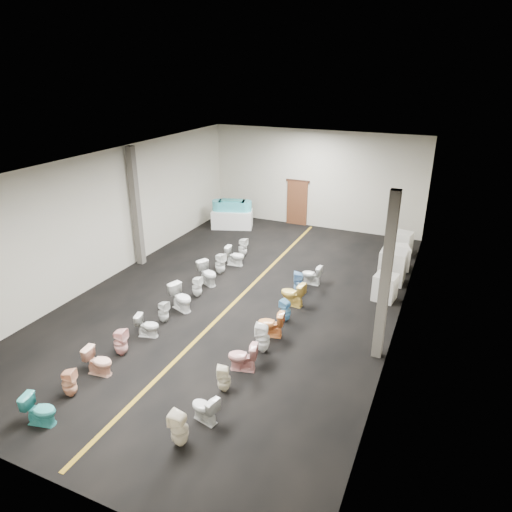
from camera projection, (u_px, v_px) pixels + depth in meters
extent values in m
plane|color=black|center=(240.00, 297.00, 15.18)|extent=(16.00, 16.00, 0.00)
plane|color=black|center=(238.00, 162.00, 13.44)|extent=(16.00, 16.00, 0.00)
plane|color=#B8B29D|center=(315.00, 180.00, 21.06)|extent=(10.00, 0.00, 10.00)
plane|color=#B8B29D|center=(29.00, 383.00, 7.56)|extent=(10.00, 0.00, 10.00)
plane|color=#B8B29D|center=(113.00, 214.00, 16.18)|extent=(0.00, 16.00, 16.00)
plane|color=#B8B29D|center=(404.00, 259.00, 12.44)|extent=(0.00, 16.00, 16.00)
cube|color=#916B15|center=(240.00, 297.00, 15.18)|extent=(0.12, 15.60, 0.01)
cube|color=#562D19|center=(297.00, 203.00, 21.77)|extent=(1.00, 0.10, 2.10)
cube|color=#331C11|center=(298.00, 181.00, 21.36)|extent=(1.15, 0.08, 0.10)
cube|color=#59544C|center=(136.00, 207.00, 16.93)|extent=(0.25, 0.25, 4.50)
cube|color=#59544C|center=(386.00, 279.00, 11.27)|extent=(0.25, 0.25, 4.50)
cube|color=white|center=(232.00, 219.00, 21.56)|extent=(2.09, 1.52, 0.83)
cube|color=#46BECC|center=(232.00, 206.00, 21.31)|extent=(1.34, 0.99, 0.50)
cylinder|color=#46BECC|center=(219.00, 206.00, 21.37)|extent=(0.66, 0.66, 0.50)
cylinder|color=#46BECC|center=(245.00, 206.00, 21.25)|extent=(0.66, 0.66, 0.50)
cube|color=teal|center=(232.00, 202.00, 21.23)|extent=(1.09, 0.74, 0.20)
cube|color=beige|center=(385.00, 287.00, 14.85)|extent=(0.77, 0.77, 0.88)
cube|color=beige|center=(392.00, 266.00, 16.02)|extent=(0.89, 0.89, 1.19)
cube|color=silver|center=(397.00, 257.00, 17.17)|extent=(0.99, 0.99, 0.89)
cube|color=silver|center=(403.00, 243.00, 18.43)|extent=(0.77, 0.77, 0.94)
imported|color=teal|center=(40.00, 410.00, 9.68)|extent=(0.78, 0.55, 0.72)
imported|color=#F3B088|center=(69.00, 383.00, 10.50)|extent=(0.41, 0.41, 0.72)
imported|color=#FFC0A2|center=(99.00, 361.00, 11.27)|extent=(0.75, 0.48, 0.72)
imported|color=#FBB9B4|center=(121.00, 342.00, 11.99)|extent=(0.41, 0.40, 0.78)
imported|color=silver|center=(148.00, 326.00, 12.87)|extent=(0.73, 0.52, 0.67)
imported|color=silver|center=(163.00, 312.00, 13.56)|extent=(0.35, 0.35, 0.69)
imported|color=white|center=(181.00, 298.00, 14.24)|extent=(0.93, 0.72, 0.83)
imported|color=white|center=(197.00, 287.00, 15.08)|extent=(0.33, 0.33, 0.72)
imported|color=silver|center=(208.00, 273.00, 15.92)|extent=(0.92, 0.75, 0.82)
imported|color=white|center=(220.00, 264.00, 16.72)|extent=(0.44, 0.43, 0.81)
imported|color=white|center=(235.00, 256.00, 17.48)|extent=(0.76, 0.48, 0.75)
imported|color=white|center=(243.00, 247.00, 18.26)|extent=(0.37, 0.36, 0.77)
imported|color=#F4E7C9|center=(180.00, 429.00, 9.12)|extent=(0.39, 0.38, 0.80)
imported|color=silver|center=(204.00, 408.00, 9.76)|extent=(0.73, 0.52, 0.67)
imported|color=#F6ECCD|center=(224.00, 379.00, 10.67)|extent=(0.41, 0.41, 0.69)
imported|color=#DF9994|center=(243.00, 357.00, 11.41)|extent=(0.82, 0.59, 0.76)
imported|color=white|center=(263.00, 338.00, 12.12)|extent=(0.47, 0.46, 0.84)
imported|color=#E98D46|center=(271.00, 324.00, 12.86)|extent=(0.81, 0.56, 0.77)
imported|color=#66AAD6|center=(286.00, 311.00, 13.63)|extent=(0.40, 0.40, 0.69)
imported|color=#EBC456|center=(293.00, 294.00, 14.51)|extent=(0.83, 0.53, 0.81)
imported|color=#73A6DA|center=(299.00, 283.00, 15.26)|extent=(0.45, 0.45, 0.78)
imported|color=white|center=(312.00, 275.00, 15.95)|extent=(0.70, 0.40, 0.71)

